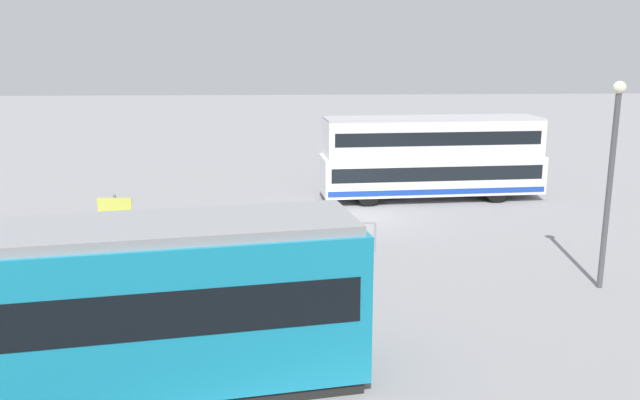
# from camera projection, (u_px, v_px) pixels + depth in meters

# --- Properties ---
(ground_plane) EXTENTS (160.00, 160.00, 0.00)m
(ground_plane) POSITION_uv_depth(u_px,v_px,m) (355.00, 218.00, 26.90)
(ground_plane) COLOR gray
(double_decker_bus) EXTENTS (10.32, 3.15, 3.82)m
(double_decker_bus) POSITION_uv_depth(u_px,v_px,m) (431.00, 158.00, 30.02)
(double_decker_bus) COLOR white
(double_decker_bus) RESTS_ON ground
(tram_yellow) EXTENTS (13.15, 4.62, 3.48)m
(tram_yellow) POSITION_uv_depth(u_px,v_px,m) (32.00, 314.00, 12.48)
(tram_yellow) COLOR teal
(tram_yellow) RESTS_ON ground
(pedestrian_near_railing) EXTENTS (0.36, 0.32, 1.76)m
(pedestrian_near_railing) POSITION_uv_depth(u_px,v_px,m) (292.00, 230.00, 21.26)
(pedestrian_near_railing) COLOR #4C3F2D
(pedestrian_near_railing) RESTS_ON ground
(pedestrian_railing) EXTENTS (7.81, 0.23, 1.08)m
(pedestrian_railing) POSITION_uv_depth(u_px,v_px,m) (261.00, 234.00, 21.83)
(pedestrian_railing) COLOR gray
(pedestrian_railing) RESTS_ON ground
(info_sign) EXTENTS (1.08, 0.14, 2.35)m
(info_sign) POSITION_uv_depth(u_px,v_px,m) (116.00, 217.00, 20.52)
(info_sign) COLOR slate
(info_sign) RESTS_ON ground
(street_lamp) EXTENTS (0.36, 0.36, 5.95)m
(street_lamp) POSITION_uv_depth(u_px,v_px,m) (611.00, 168.00, 18.20)
(street_lamp) COLOR #4C4C51
(street_lamp) RESTS_ON ground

